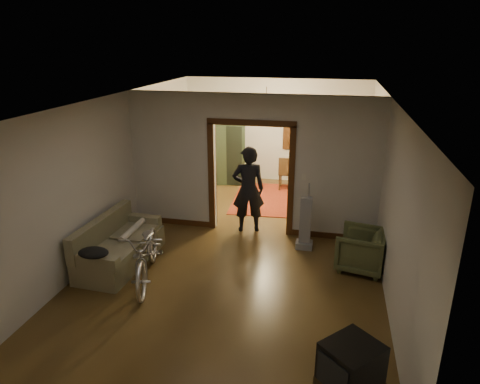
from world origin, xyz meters
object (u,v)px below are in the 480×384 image
(desk, at_px, (314,176))
(armchair, at_px, (361,250))
(sofa, at_px, (120,242))
(bicycle, at_px, (148,252))
(locker, at_px, (229,154))
(person, at_px, (248,190))

(desk, bearing_deg, armchair, -91.51)
(armchair, distance_m, desk, 4.32)
(armchair, relative_size, desk, 0.89)
(sofa, relative_size, armchair, 2.32)
(sofa, bearing_deg, armchair, 12.58)
(sofa, xyz_separation_m, desk, (3.10, 4.91, -0.09))
(armchair, height_order, desk, armchair)
(bicycle, relative_size, locker, 1.12)
(sofa, height_order, locker, locker)
(bicycle, height_order, armchair, bicycle)
(person, height_order, locker, person)
(locker, bearing_deg, armchair, -65.56)
(sofa, distance_m, desk, 5.81)
(desk, bearing_deg, person, -126.41)
(armchair, relative_size, person, 0.44)
(locker, distance_m, desk, 2.36)
(bicycle, distance_m, desk, 5.82)
(sofa, relative_size, person, 1.02)
(armchair, height_order, locker, locker)
(bicycle, distance_m, locker, 5.23)
(person, bearing_deg, armchair, 136.25)
(locker, bearing_deg, desk, -12.59)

